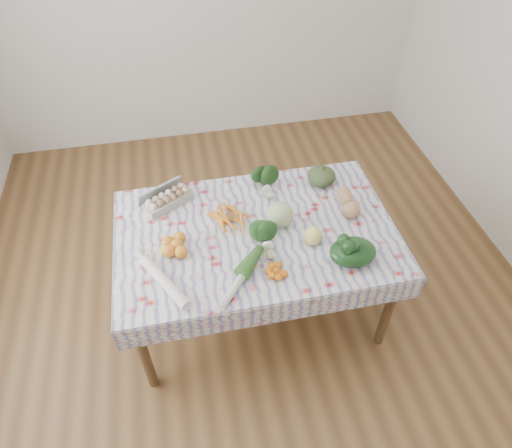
# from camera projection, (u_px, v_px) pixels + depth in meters

# --- Properties ---
(ground) EXTENTS (4.50, 4.50, 0.00)m
(ground) POSITION_uv_depth(u_px,v_px,m) (256.00, 305.00, 3.25)
(ground) COLOR brown
(ground) RESTS_ON ground
(dining_table) EXTENTS (1.60, 1.00, 0.75)m
(dining_table) POSITION_uv_depth(u_px,v_px,m) (256.00, 240.00, 2.77)
(dining_table) COLOR brown
(dining_table) RESTS_ON ground
(tablecloth) EXTENTS (1.66, 1.06, 0.01)m
(tablecloth) POSITION_uv_depth(u_px,v_px,m) (256.00, 232.00, 2.71)
(tablecloth) COLOR silver
(tablecloth) RESTS_ON dining_table
(egg_carton) EXTENTS (0.33, 0.26, 0.08)m
(egg_carton) POSITION_uv_depth(u_px,v_px,m) (168.00, 200.00, 2.84)
(egg_carton) COLOR #A9A9A4
(egg_carton) RESTS_ON tablecloth
(carrot_bunch) EXTENTS (0.31, 0.29, 0.05)m
(carrot_bunch) POSITION_uv_depth(u_px,v_px,m) (230.00, 221.00, 2.74)
(carrot_bunch) COLOR orange
(carrot_bunch) RESTS_ON tablecloth
(kale_bunch) EXTENTS (0.18, 0.16, 0.14)m
(kale_bunch) POSITION_uv_depth(u_px,v_px,m) (264.00, 181.00, 2.93)
(kale_bunch) COLOR #1A3914
(kale_bunch) RESTS_ON tablecloth
(kabocha_squash) EXTENTS (0.21, 0.21, 0.12)m
(kabocha_squash) POSITION_uv_depth(u_px,v_px,m) (322.00, 176.00, 2.98)
(kabocha_squash) COLOR #3A4E28
(kabocha_squash) RESTS_ON tablecloth
(cabbage) EXTENTS (0.18, 0.18, 0.16)m
(cabbage) POSITION_uv_depth(u_px,v_px,m) (280.00, 214.00, 2.69)
(cabbage) COLOR #A4C37B
(cabbage) RESTS_ON tablecloth
(butternut_squash) EXTENTS (0.13, 0.25, 0.11)m
(butternut_squash) POSITION_uv_depth(u_px,v_px,m) (349.00, 202.00, 2.81)
(butternut_squash) COLOR tan
(butternut_squash) RESTS_ON tablecloth
(orange_cluster) EXTENTS (0.23, 0.23, 0.08)m
(orange_cluster) POSITION_uv_depth(u_px,v_px,m) (177.00, 245.00, 2.58)
(orange_cluster) COLOR orange
(orange_cluster) RESTS_ON tablecloth
(broccoli) EXTENTS (0.17, 0.17, 0.12)m
(broccoli) POSITION_uv_depth(u_px,v_px,m) (266.00, 237.00, 2.59)
(broccoli) COLOR #204E1B
(broccoli) RESTS_ON tablecloth
(mandarin_cluster) EXTENTS (0.18, 0.18, 0.05)m
(mandarin_cluster) POSITION_uv_depth(u_px,v_px,m) (277.00, 270.00, 2.47)
(mandarin_cluster) COLOR orange
(mandarin_cluster) RESTS_ON tablecloth
(grapefruit) EXTENTS (0.13, 0.13, 0.11)m
(grapefruit) POSITION_uv_depth(u_px,v_px,m) (313.00, 236.00, 2.61)
(grapefruit) COLOR #F4E772
(grapefruit) RESTS_ON tablecloth
(spinach_bag) EXTENTS (0.32, 0.28, 0.12)m
(spinach_bag) POSITION_uv_depth(u_px,v_px,m) (353.00, 252.00, 2.51)
(spinach_bag) COLOR black
(spinach_bag) RESTS_ON tablecloth
(daikon) EXTENTS (0.27, 0.41, 0.06)m
(daikon) POSITION_uv_depth(u_px,v_px,m) (165.00, 282.00, 2.40)
(daikon) COLOR white
(daikon) RESTS_ON tablecloth
(leek) EXTENTS (0.30, 0.36, 0.05)m
(leek) POSITION_uv_depth(u_px,v_px,m) (241.00, 278.00, 2.43)
(leek) COLOR beige
(leek) RESTS_ON tablecloth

